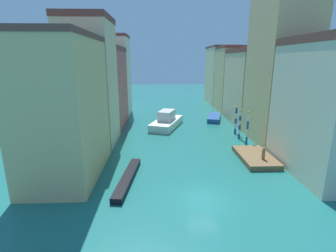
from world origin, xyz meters
name	(u,v)px	position (x,y,z in m)	size (l,w,h in m)	color
ground_plane	(179,125)	(0.00, 24.50, 0.00)	(154.00, 154.00, 0.00)	#1E6B66
building_left_0	(64,108)	(-12.71, 5.39, 6.84)	(6.23, 11.34, 13.67)	#DBB77A
building_left_1	(90,83)	(-12.71, 15.40, 8.35)	(6.23, 7.92, 16.67)	beige
building_left_2	(106,87)	(-12.71, 25.02, 6.71)	(6.23, 11.37, 13.39)	#B25147
building_left_3	(114,76)	(-12.71, 34.29, 8.04)	(6.23, 7.29, 16.07)	beige
building_right_0	(326,107)	(12.71, 4.92, 6.78)	(6.23, 11.57, 13.53)	beige
building_right_1	(280,62)	(12.71, 15.57, 10.95)	(6.23, 9.62, 21.87)	#DBB77A
building_right_2	(249,86)	(12.71, 26.72, 6.63)	(6.23, 12.20, 13.22)	beige
building_right_3	(232,79)	(12.71, 37.53, 7.07)	(6.23, 8.98, 14.12)	#DBB77A
building_right_4	(220,75)	(12.71, 48.28, 7.34)	(6.23, 12.12, 14.66)	beige
waterfront_dock	(255,157)	(7.54, 8.36, 0.29)	(3.62, 6.63, 0.59)	brown
person_on_dock	(264,154)	(7.85, 6.96, 1.25)	(0.36, 0.36, 1.44)	olive
mooring_pole_0	(248,128)	(8.30, 13.68, 2.39)	(0.29, 0.29, 4.68)	#1E479E
mooring_pole_1	(240,124)	(8.13, 16.43, 2.26)	(0.35, 0.35, 4.41)	#1E479E
mooring_pole_2	(236,120)	(8.32, 18.97, 2.26)	(0.37, 0.37, 4.41)	#1E479E
vaporetto_white	(167,121)	(-2.32, 23.53, 0.99)	(6.28, 9.70, 2.88)	white
gondola_black	(128,178)	(-6.74, 3.55, 0.27)	(1.91, 8.60, 0.55)	black
motorboat_0	(214,118)	(7.09, 28.63, 0.41)	(3.96, 7.28, 0.82)	#234C93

